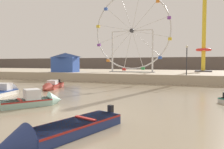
# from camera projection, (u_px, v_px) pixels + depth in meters

# --- Properties ---
(ground_plane) EXTENTS (240.00, 240.00, 0.00)m
(ground_plane) POSITION_uv_depth(u_px,v_px,m) (80.00, 115.00, 11.61)
(ground_plane) COLOR gray
(quay_promenade) EXTENTS (110.00, 22.51, 1.26)m
(quay_promenade) POSITION_uv_depth(u_px,v_px,m) (161.00, 75.00, 39.62)
(quay_promenade) COLOR #B7A88E
(quay_promenade) RESTS_ON ground_plane
(distant_town_skyline) EXTENTS (140.00, 3.00, 4.40)m
(distant_town_skyline) POSITION_uv_depth(u_px,v_px,m) (172.00, 65.00, 58.42)
(distant_town_skyline) COLOR #564C47
(distant_town_skyline) RESTS_ON ground_plane
(motorboat_seafoam) EXTENTS (3.33, 3.95, 1.51)m
(motorboat_seafoam) POSITION_uv_depth(u_px,v_px,m) (37.00, 100.00, 14.27)
(motorboat_seafoam) COLOR #93BCAD
(motorboat_seafoam) RESTS_ON ground_plane
(motorboat_faded_red) EXTENTS (2.81, 5.33, 1.25)m
(motorboat_faded_red) POSITION_uv_depth(u_px,v_px,m) (52.00, 86.00, 23.33)
(motorboat_faded_red) COLOR #B24238
(motorboat_faded_red) RESTS_ON ground_plane
(motorboat_white_red_stripe) EXTENTS (2.44, 4.10, 1.57)m
(motorboat_white_red_stripe) POSITION_uv_depth(u_px,v_px,m) (6.00, 91.00, 19.17)
(motorboat_white_red_stripe) COLOR silver
(motorboat_white_red_stripe) RESTS_ON ground_plane
(motorboat_navy_blue) EXTENTS (2.90, 5.60, 1.29)m
(motorboat_navy_blue) POSITION_uv_depth(u_px,v_px,m) (55.00, 133.00, 7.87)
(motorboat_navy_blue) COLOR navy
(motorboat_navy_blue) RESTS_ON ground_plane
(ferris_wheel_white_frame) EXTENTS (13.40, 1.20, 13.86)m
(ferris_wheel_white_frame) POSITION_uv_depth(u_px,v_px,m) (132.00, 32.00, 36.83)
(ferris_wheel_white_frame) COLOR silver
(ferris_wheel_white_frame) RESTS_ON quay_promenade
(drop_tower_yellow_tower) EXTENTS (2.80, 2.80, 16.04)m
(drop_tower_yellow_tower) POSITION_uv_depth(u_px,v_px,m) (204.00, 38.00, 38.43)
(drop_tower_yellow_tower) COLOR gold
(drop_tower_yellow_tower) RESTS_ON quay_promenade
(carnival_booth_blue_tent) EXTENTS (4.84, 2.97, 3.38)m
(carnival_booth_blue_tent) POSITION_uv_depth(u_px,v_px,m) (65.00, 62.00, 37.54)
(carnival_booth_blue_tent) COLOR #3356B7
(carnival_booth_blue_tent) RESTS_ON quay_promenade
(promenade_lamp_near) EXTENTS (0.32, 0.32, 3.86)m
(promenade_lamp_near) POSITION_uv_depth(u_px,v_px,m) (187.00, 56.00, 27.62)
(promenade_lamp_near) COLOR #2D2D33
(promenade_lamp_near) RESTS_ON quay_promenade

